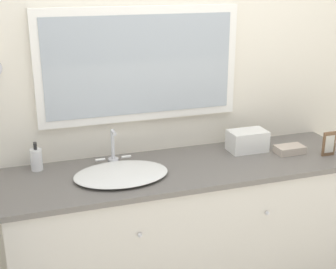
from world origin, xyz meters
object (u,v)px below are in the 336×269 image
Objects in this scene: soap_bottle at (36,159)px; picture_frame at (329,144)px; sink_basin at (121,173)px; appliance_box at (247,141)px.

soap_bottle is 1.69m from picture_frame.
sink_basin is 0.83m from appliance_box.
sink_basin is 3.43× the size of picture_frame.
sink_basin reaches higher than appliance_box.
soap_bottle reaches higher than picture_frame.
picture_frame is (0.42, -0.22, 0.01)m from appliance_box.
soap_bottle is 1.10× the size of picture_frame.
appliance_box is at bearing 151.84° from picture_frame.
appliance_box is 0.48m from picture_frame.
picture_frame is at bearing -11.01° from soap_bottle.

